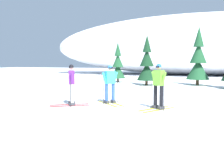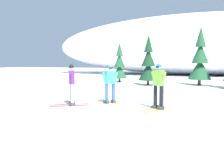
{
  "view_description": "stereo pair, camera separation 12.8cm",
  "coord_description": "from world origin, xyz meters",
  "px_view_note": "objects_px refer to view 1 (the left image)",
  "views": [
    {
      "loc": [
        2.97,
        -9.55,
        1.88
      ],
      "look_at": [
        -0.37,
        -0.26,
        0.95
      ],
      "focal_mm": 37.37,
      "sensor_mm": 36.0,
      "label": 1
    },
    {
      "loc": [
        3.09,
        -9.51,
        1.88
      ],
      "look_at": [
        -0.37,
        -0.26,
        0.95
      ],
      "focal_mm": 37.37,
      "sensor_mm": 36.0,
      "label": 2
    }
  ],
  "objects_px": {
    "pine_tree_far_left": "(118,65)",
    "pine_tree_center_right": "(198,61)",
    "pine_tree_center_left": "(147,64)",
    "skier_lime_jacket": "(158,86)",
    "skier_cyan_jacket": "(110,84)",
    "skier_purple_jacket": "(71,84)"
  },
  "relations": [
    {
      "from": "skier_cyan_jacket",
      "to": "pine_tree_center_left",
      "type": "relative_size",
      "value": 0.42
    },
    {
      "from": "pine_tree_far_left",
      "to": "pine_tree_center_left",
      "type": "bearing_deg",
      "value": -32.91
    },
    {
      "from": "pine_tree_center_left",
      "to": "skier_cyan_jacket",
      "type": "bearing_deg",
      "value": -89.15
    },
    {
      "from": "skier_cyan_jacket",
      "to": "pine_tree_center_left",
      "type": "distance_m",
      "value": 9.01
    },
    {
      "from": "skier_cyan_jacket",
      "to": "pine_tree_center_right",
      "type": "bearing_deg",
      "value": 70.06
    },
    {
      "from": "skier_cyan_jacket",
      "to": "pine_tree_center_right",
      "type": "height_order",
      "value": "pine_tree_center_right"
    },
    {
      "from": "pine_tree_center_right",
      "to": "skier_purple_jacket",
      "type": "bearing_deg",
      "value": -114.51
    },
    {
      "from": "skier_purple_jacket",
      "to": "skier_cyan_jacket",
      "type": "bearing_deg",
      "value": 34.56
    },
    {
      "from": "skier_lime_jacket",
      "to": "pine_tree_far_left",
      "type": "distance_m",
      "value": 12.83
    },
    {
      "from": "skier_cyan_jacket",
      "to": "skier_lime_jacket",
      "type": "height_order",
      "value": "skier_lime_jacket"
    },
    {
      "from": "pine_tree_center_left",
      "to": "pine_tree_center_right",
      "type": "xyz_separation_m",
      "value": [
        3.92,
        1.45,
        0.28
      ]
    },
    {
      "from": "skier_cyan_jacket",
      "to": "pine_tree_center_left",
      "type": "height_order",
      "value": "pine_tree_center_left"
    },
    {
      "from": "skier_cyan_jacket",
      "to": "pine_tree_far_left",
      "type": "xyz_separation_m",
      "value": [
        -3.27,
        11.01,
        0.65
      ]
    },
    {
      "from": "skier_lime_jacket",
      "to": "skier_purple_jacket",
      "type": "height_order",
      "value": "skier_lime_jacket"
    },
    {
      "from": "skier_lime_jacket",
      "to": "pine_tree_center_right",
      "type": "relative_size",
      "value": 0.38
    },
    {
      "from": "skier_cyan_jacket",
      "to": "pine_tree_center_left",
      "type": "xyz_separation_m",
      "value": [
        -0.13,
        8.98,
        0.8
      ]
    },
    {
      "from": "skier_cyan_jacket",
      "to": "pine_tree_center_right",
      "type": "relative_size",
      "value": 0.37
    },
    {
      "from": "skier_cyan_jacket",
      "to": "skier_purple_jacket",
      "type": "relative_size",
      "value": 0.98
    },
    {
      "from": "skier_lime_jacket",
      "to": "pine_tree_center_left",
      "type": "xyz_separation_m",
      "value": [
        -2.38,
        9.53,
        0.76
      ]
    },
    {
      "from": "pine_tree_far_left",
      "to": "pine_tree_center_right",
      "type": "xyz_separation_m",
      "value": [
        7.06,
        -0.58,
        0.43
      ]
    },
    {
      "from": "skier_cyan_jacket",
      "to": "pine_tree_far_left",
      "type": "relative_size",
      "value": 0.47
    },
    {
      "from": "skier_lime_jacket",
      "to": "pine_tree_center_left",
      "type": "distance_m",
      "value": 9.86
    }
  ]
}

